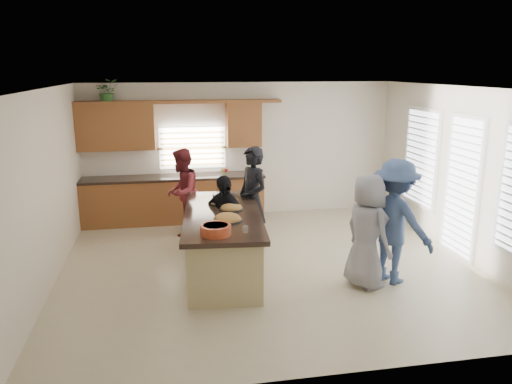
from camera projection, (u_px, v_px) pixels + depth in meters
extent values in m
plane|color=beige|center=(269.00, 265.00, 8.01)|extent=(6.50, 6.50, 0.00)
cube|color=silver|center=(240.00, 150.00, 10.54)|extent=(6.50, 0.02, 2.80)
cube|color=silver|center=(334.00, 248.00, 4.81)|extent=(6.50, 0.02, 2.80)
cube|color=silver|center=(47.00, 190.00, 7.10)|extent=(0.02, 6.00, 2.80)
cube|color=silver|center=(461.00, 173.00, 8.25)|extent=(0.02, 6.00, 2.80)
cube|color=white|center=(270.00, 88.00, 7.34)|extent=(6.50, 6.00, 0.02)
cube|color=brown|center=(174.00, 200.00, 10.22)|extent=(3.65, 0.62, 0.90)
cube|color=black|center=(173.00, 177.00, 10.10)|extent=(3.70, 0.65, 0.05)
cube|color=brown|center=(116.00, 127.00, 9.79)|extent=(1.50, 0.36, 0.90)
cube|color=brown|center=(244.00, 125.00, 10.24)|extent=(0.70, 0.36, 0.90)
cube|color=brown|center=(180.00, 102.00, 9.90)|extent=(4.05, 0.40, 0.06)
cube|color=brown|center=(193.00, 148.00, 10.30)|extent=(1.35, 0.08, 0.85)
cube|color=white|center=(421.00, 158.00, 9.48)|extent=(0.06, 1.10, 1.75)
cube|color=white|center=(462.00, 187.00, 8.20)|extent=(0.06, 0.85, 2.25)
cube|color=tan|center=(223.00, 244.00, 7.68)|extent=(1.23, 2.58, 0.88)
cube|color=black|center=(223.00, 215.00, 7.57)|extent=(1.40, 2.80, 0.07)
cube|color=black|center=(223.00, 269.00, 7.78)|extent=(1.14, 2.50, 0.08)
cylinder|color=black|center=(227.00, 220.00, 7.15)|extent=(0.43, 0.43, 0.02)
ellipsoid|color=#BA803A|center=(227.00, 219.00, 7.15)|extent=(0.39, 0.39, 0.18)
cylinder|color=black|center=(231.00, 209.00, 7.72)|extent=(0.37, 0.37, 0.02)
ellipsoid|color=#BA803A|center=(231.00, 208.00, 7.72)|extent=(0.33, 0.33, 0.15)
cylinder|color=black|center=(218.00, 203.00, 8.04)|extent=(0.32, 0.32, 0.02)
ellipsoid|color=tan|center=(218.00, 202.00, 8.04)|extent=(0.29, 0.29, 0.13)
cylinder|color=#BE4422|center=(216.00, 230.00, 6.55)|extent=(0.41, 0.41, 0.14)
cylinder|color=beige|center=(216.00, 226.00, 6.54)|extent=(0.34, 0.34, 0.04)
cylinder|color=white|center=(245.00, 229.00, 6.66)|extent=(0.08, 0.08, 0.09)
cylinder|color=#BE97DC|center=(219.00, 195.00, 8.52)|extent=(0.24, 0.24, 0.05)
cylinder|color=silver|center=(226.00, 188.00, 8.76)|extent=(0.10, 0.10, 0.16)
imported|color=#316A2A|center=(107.00, 92.00, 9.60)|extent=(0.50, 0.46, 0.48)
imported|color=black|center=(252.00, 200.00, 8.47)|extent=(0.67, 0.78, 1.82)
imported|color=maroon|center=(182.00, 192.00, 9.35)|extent=(0.83, 0.95, 1.64)
imported|color=black|center=(224.00, 220.00, 7.92)|extent=(0.85, 0.87, 1.47)
imported|color=#364B77|center=(395.00, 222.00, 7.22)|extent=(1.23, 1.37, 1.84)
imported|color=gray|center=(367.00, 231.00, 7.08)|extent=(0.77, 0.94, 1.66)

